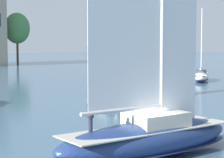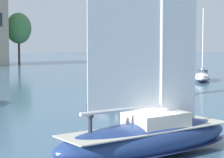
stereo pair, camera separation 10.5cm
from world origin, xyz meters
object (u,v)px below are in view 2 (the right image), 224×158
sailboat_main (148,134)px  sailboat_moored_near_marina (202,76)px  tree_shore_left (19,28)px  sailboat_moored_far_slip (118,94)px

sailboat_main → sailboat_moored_near_marina: size_ratio=1.38×
tree_shore_left → sailboat_main: bearing=-113.0°
tree_shore_left → sailboat_moored_far_slip: bearing=-109.7°
sailboat_moored_near_marina → sailboat_moored_far_slip: (-25.29, -10.24, 0.09)m
sailboat_moored_near_marina → sailboat_main: bearing=-143.9°
sailboat_main → sailboat_moored_far_slip: bearing=54.8°
tree_shore_left → sailboat_main: sailboat_main is taller
sailboat_moored_near_marina → sailboat_moored_far_slip: bearing=-158.0°
tree_shore_left → sailboat_moored_near_marina: tree_shore_left is taller
tree_shore_left → sailboat_moored_near_marina: size_ratio=1.23×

